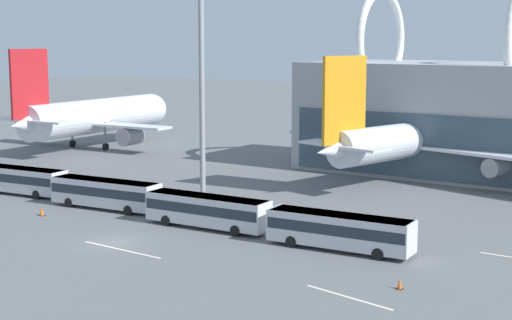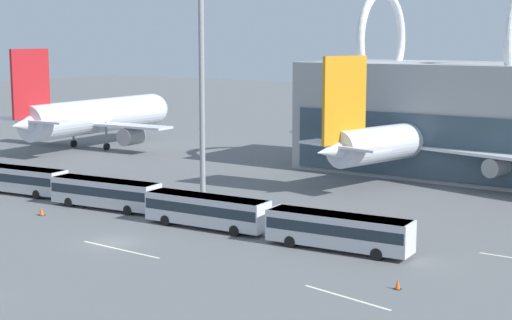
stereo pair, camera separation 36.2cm
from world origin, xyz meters
name	(u,v)px [view 1 (the left image)]	position (x,y,z in m)	size (l,w,h in m)	color
ground_plane	(112,243)	(0.00, 0.00, 0.00)	(440.00, 440.00, 0.00)	slate
airliner_at_gate_near	(92,116)	(-44.40, 40.67, 5.03)	(30.60, 34.24, 15.82)	silver
airliner_at_gate_far	(418,138)	(9.26, 43.73, 5.05)	(40.38, 37.43, 15.41)	silver
shuttle_bus_0	(18,178)	(-23.83, 9.38, 1.78)	(12.59, 4.01, 3.01)	silver
shuttle_bus_1	(105,192)	(-10.15, 9.34, 1.78)	(12.57, 3.90, 3.01)	silver
shuttle_bus_2	(207,209)	(3.53, 8.71, 1.78)	(12.50, 3.38, 3.01)	silver
shuttle_bus_3	(340,229)	(17.21, 8.84, 1.78)	(12.54, 3.65, 3.01)	silver
floodlight_mast	(201,37)	(-5.34, 19.31, 17.44)	(2.40, 2.40, 28.16)	gray
lane_stripe_0	(122,250)	(2.23, -1.20, 0.00)	(8.83, 0.25, 0.01)	silver
lane_stripe_3	(348,297)	(23.39, -1.31, 0.00)	(7.33, 0.25, 0.01)	silver
traffic_cone_0	(400,284)	(25.51, 2.26, 0.37)	(0.48, 0.48, 0.77)	black
traffic_cone_1	(42,212)	(-13.21, 3.60, 0.39)	(0.60, 0.60, 0.81)	black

